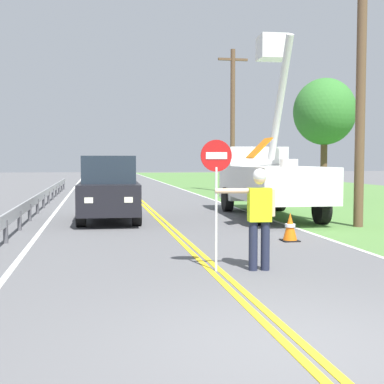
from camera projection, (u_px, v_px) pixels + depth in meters
ground_plane at (295, 345)px, 5.56m from camera, size 160.00×160.00×0.00m
grass_verge_right at (362, 198)px, 27.29m from camera, size 16.00×110.00×0.01m
centerline_yellow_left at (138, 201)px, 25.17m from camera, size 0.11×110.00×0.01m
centerline_yellow_right at (142, 201)px, 25.21m from camera, size 0.11×110.00×0.01m
edge_line_right at (213, 200)px, 25.84m from camera, size 0.12×110.00×0.01m
edge_line_left at (63, 202)px, 24.54m from camera, size 0.12×110.00×0.01m
flagger_worker at (259, 212)px, 9.28m from camera, size 1.09×0.27×1.83m
stop_sign_paddle at (216, 175)px, 9.16m from camera, size 0.56×0.04×2.33m
utility_bucket_truck at (267, 175)px, 18.32m from camera, size 2.92×6.89×6.16m
oncoming_suv_nearest at (109, 188)px, 16.87m from camera, size 2.02×4.66×2.10m
utility_pole_near at (361, 71)px, 15.13m from camera, size 1.80×0.28×8.72m
utility_pole_mid at (233, 118)px, 31.32m from camera, size 1.80×0.28×8.56m
traffic_cone_lead at (290, 227)px, 12.67m from camera, size 0.40×0.40×0.70m
guardrail_left_shoulder at (41, 197)px, 20.19m from camera, size 0.10×32.00×0.71m
roadside_tree_verge at (325, 112)px, 25.13m from camera, size 3.00×3.00×5.90m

